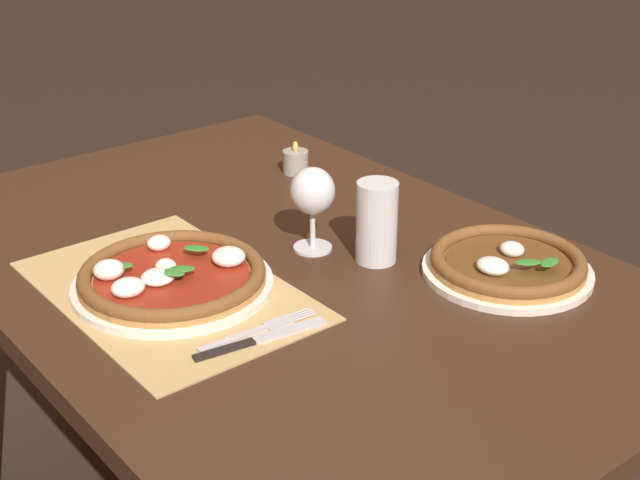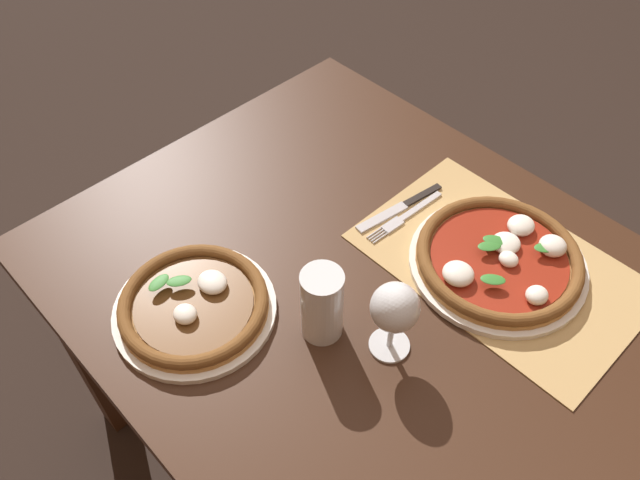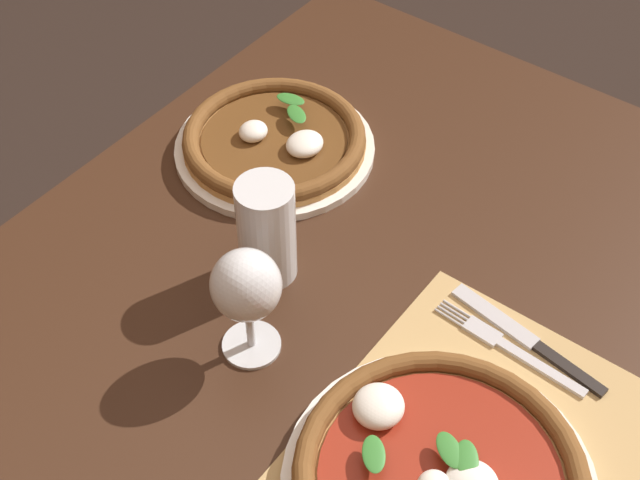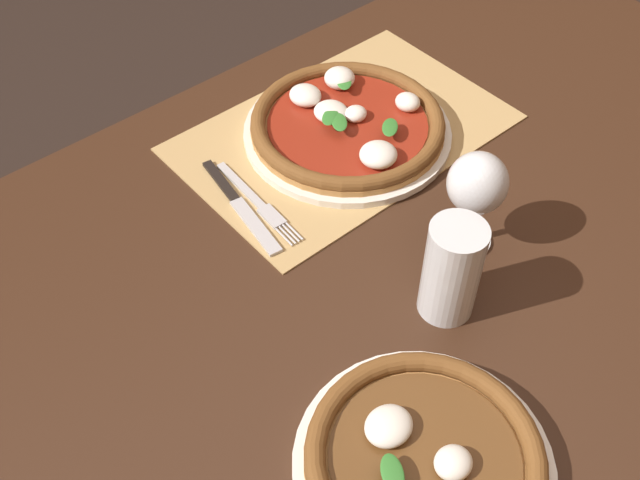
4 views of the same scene
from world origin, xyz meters
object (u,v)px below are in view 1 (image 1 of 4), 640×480
wine_glass (312,195)px  fork (259,330)px  pint_glass (377,224)px  pizza_near (172,277)px  knife (262,339)px  pizza_far (507,264)px  votive_candle (296,163)px

wine_glass → fork: bearing=-54.1°
pint_glass → pizza_near: bearing=-111.2°
fork → knife: size_ratio=0.93×
pizza_far → wine_glass: wine_glass is taller
fork → votive_candle: (-0.50, 0.45, 0.02)m
pizza_near → knife: bearing=4.7°
pint_glass → pizza_far: bearing=37.0°
pizza_far → pint_glass: pint_glass is taller
pizza_near → pizza_far: 0.56m
wine_glass → votive_candle: 0.39m
pizza_near → votive_candle: (-0.30, 0.48, 0.00)m
pizza_near → fork: (0.20, 0.03, -0.02)m
pizza_near → fork: 0.20m
pizza_far → pint_glass: (-0.18, -0.14, 0.05)m
votive_candle → wine_glass: bearing=-32.9°
pizza_near → pint_glass: size_ratio=2.27×
pizza_far → votive_candle: 0.61m
pint_glass → fork: pint_glass is taller
fork → votive_candle: 0.68m
pint_glass → fork: (0.07, -0.30, -0.06)m
pizza_near → fork: bearing=8.4°
wine_glass → pint_glass: 0.12m
pizza_near → wine_glass: bearing=84.8°
pint_glass → knife: pint_glass is taller
wine_glass → knife: bearing=-51.8°
knife → pizza_far: bearing=79.5°
pizza_near → knife: size_ratio=1.53×
votive_candle → pint_glass: bearing=-19.5°
pizza_near → pint_glass: pint_glass is taller
knife → fork: bearing=154.9°
wine_glass → pint_glass: (0.10, 0.06, -0.04)m
pizza_near → votive_candle: bearing=121.7°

